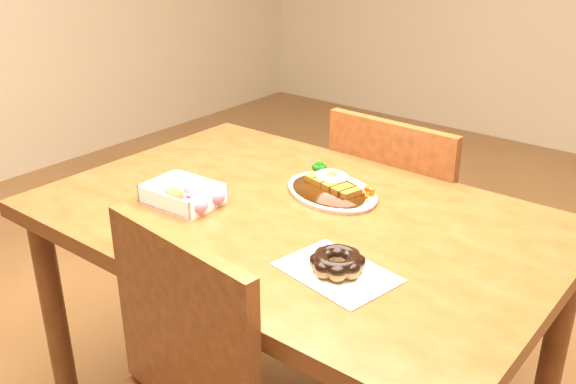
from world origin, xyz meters
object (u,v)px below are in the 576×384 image
Objects in this scene: table at (295,249)px; pon_de_ring at (337,263)px; katsu_curry_plate at (332,189)px; chair_far at (406,235)px; donut_box at (183,193)px.

table is 4.90× the size of pon_de_ring.
chair_far is at bearing 88.06° from katsu_curry_plate.
donut_box is 0.48m from pon_de_ring.
chair_far reaches higher than table.
katsu_curry_plate is 1.23× the size of pon_de_ring.
katsu_curry_plate is 0.36m from donut_box.
katsu_curry_plate is at bearing 47.17° from donut_box.
table is 0.56m from chair_far.
donut_box is at bearing 70.38° from chair_far.
katsu_curry_plate is 1.48× the size of donut_box.
katsu_curry_plate is at bearing 88.18° from table.
katsu_curry_plate is at bearing 89.99° from chair_far.
pon_de_ring is (0.21, -0.70, 0.29)m from chair_far.
donut_box is (-0.25, -0.27, 0.01)m from katsu_curry_plate.
katsu_curry_plate reaches higher than pon_de_ring.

